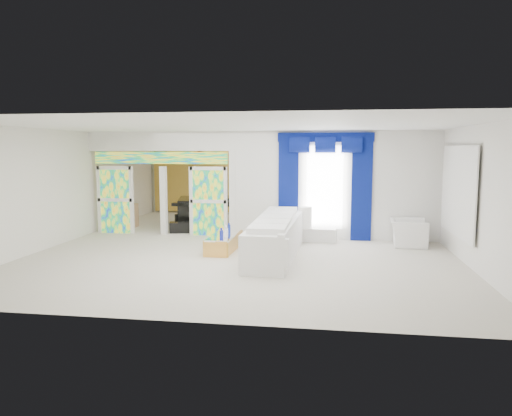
% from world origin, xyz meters
% --- Properties ---
extents(floor, '(12.00, 12.00, 0.00)m').
position_xyz_m(floor, '(0.00, 0.00, 0.00)').
color(floor, '#B7AF9E').
rests_on(floor, ground).
extents(dividing_wall, '(5.70, 0.18, 3.00)m').
position_xyz_m(dividing_wall, '(2.15, 1.00, 1.50)').
color(dividing_wall, white).
rests_on(dividing_wall, ground).
extents(dividing_header, '(4.30, 0.18, 0.55)m').
position_xyz_m(dividing_header, '(-2.85, 1.00, 2.73)').
color(dividing_header, white).
rests_on(dividing_header, dividing_wall).
extents(stained_panel_left, '(0.95, 0.04, 2.00)m').
position_xyz_m(stained_panel_left, '(-4.28, 1.00, 1.00)').
color(stained_panel_left, '#994C3F').
rests_on(stained_panel_left, ground).
extents(stained_panel_right, '(0.95, 0.04, 2.00)m').
position_xyz_m(stained_panel_right, '(-1.42, 1.00, 1.00)').
color(stained_panel_right, '#994C3F').
rests_on(stained_panel_right, ground).
extents(stained_transom, '(4.00, 0.05, 0.35)m').
position_xyz_m(stained_transom, '(-2.85, 1.00, 2.25)').
color(stained_transom, '#994C3F').
rests_on(stained_transom, dividing_header).
extents(window_pane, '(1.00, 0.02, 2.30)m').
position_xyz_m(window_pane, '(1.90, 0.90, 1.45)').
color(window_pane, white).
rests_on(window_pane, dividing_wall).
extents(blue_drape_left, '(0.55, 0.10, 2.80)m').
position_xyz_m(blue_drape_left, '(0.90, 0.87, 1.40)').
color(blue_drape_left, '#03154A').
rests_on(blue_drape_left, ground).
extents(blue_drape_right, '(0.55, 0.10, 2.80)m').
position_xyz_m(blue_drape_right, '(2.90, 0.87, 1.40)').
color(blue_drape_right, '#03154A').
rests_on(blue_drape_right, ground).
extents(blue_pelmet, '(2.60, 0.12, 0.25)m').
position_xyz_m(blue_pelmet, '(1.90, 0.87, 2.82)').
color(blue_pelmet, '#03154A').
rests_on(blue_pelmet, dividing_wall).
extents(wall_mirror, '(0.04, 2.70, 1.90)m').
position_xyz_m(wall_mirror, '(4.94, -1.00, 1.55)').
color(wall_mirror, white).
rests_on(wall_mirror, ground).
extents(gold_curtains, '(9.70, 0.12, 2.90)m').
position_xyz_m(gold_curtains, '(0.00, 5.90, 1.50)').
color(gold_curtains, '#BC8C2D').
rests_on(gold_curtains, ground).
extents(white_sofa, '(1.07, 4.27, 0.81)m').
position_xyz_m(white_sofa, '(0.81, -1.27, 0.40)').
color(white_sofa, white).
rests_on(white_sofa, ground).
extents(coffee_table, '(0.64, 1.74, 0.38)m').
position_xyz_m(coffee_table, '(-0.54, -0.97, 0.19)').
color(coffee_table, gold).
rests_on(coffee_table, ground).
extents(console_table, '(1.11, 0.43, 0.36)m').
position_xyz_m(console_table, '(1.69, 0.52, 0.18)').
color(console_table, silver).
rests_on(console_table, ground).
extents(table_lamp, '(0.36, 0.36, 0.58)m').
position_xyz_m(table_lamp, '(1.39, 0.52, 0.65)').
color(table_lamp, white).
rests_on(table_lamp, console_table).
extents(armchair, '(0.99, 1.11, 0.68)m').
position_xyz_m(armchair, '(4.07, 0.32, 0.34)').
color(armchair, white).
rests_on(armchair, ground).
extents(grand_piano, '(1.71, 2.01, 0.88)m').
position_xyz_m(grand_piano, '(-2.24, 3.00, 0.44)').
color(grand_piano, black).
rests_on(grand_piano, ground).
extents(piano_bench, '(1.01, 0.58, 0.32)m').
position_xyz_m(piano_bench, '(-2.24, 1.40, 0.16)').
color(piano_bench, black).
rests_on(piano_bench, ground).
extents(tv_console, '(0.53, 0.48, 0.75)m').
position_xyz_m(tv_console, '(-4.37, 2.12, 0.37)').
color(tv_console, tan).
rests_on(tv_console, ground).
extents(chandelier, '(0.60, 0.60, 0.60)m').
position_xyz_m(chandelier, '(-2.30, 3.40, 2.65)').
color(chandelier, gold).
rests_on(chandelier, ceiling).
extents(decanters, '(0.16, 1.13, 0.21)m').
position_xyz_m(decanters, '(-0.51, -1.04, 0.46)').
color(decanters, white).
rests_on(decanters, coffee_table).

